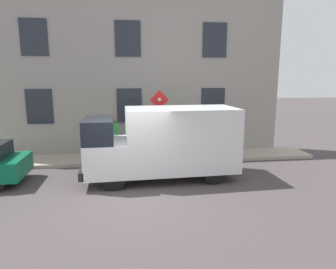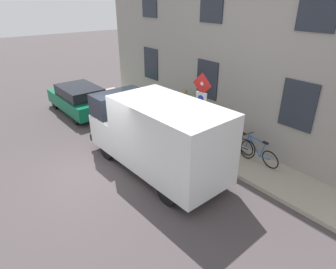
{
  "view_description": "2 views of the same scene",
  "coord_description": "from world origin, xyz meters",
  "px_view_note": "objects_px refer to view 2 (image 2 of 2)",
  "views": [
    {
      "loc": [
        -8.58,
        0.06,
        3.54
      ],
      "look_at": [
        2.81,
        -1.47,
        1.32
      ],
      "focal_mm": 31.86,
      "sensor_mm": 36.0,
      "label": 1
    },
    {
      "loc": [
        -3.38,
        -7.84,
        5.3
      ],
      "look_at": [
        2.2,
        -0.86,
        0.99
      ],
      "focal_mm": 30.74,
      "sensor_mm": 36.0,
      "label": 2
    }
  ],
  "objects_px": {
    "sign_post_stacked": "(201,102)",
    "pedestrian": "(184,107)",
    "bicycle_red": "(218,134)",
    "bicycle_blue": "(258,152)",
    "litter_bin": "(177,125)",
    "parked_hatchback": "(79,99)",
    "delivery_van": "(157,134)",
    "bicycle_black": "(237,143)"
  },
  "relations": [
    {
      "from": "sign_post_stacked",
      "to": "pedestrian",
      "type": "xyz_separation_m",
      "value": [
        0.89,
        1.87,
        -0.93
      ]
    },
    {
      "from": "bicycle_red",
      "to": "pedestrian",
      "type": "distance_m",
      "value": 2.01
    },
    {
      "from": "bicycle_blue",
      "to": "litter_bin",
      "type": "bearing_deg",
      "value": 18.71
    },
    {
      "from": "parked_hatchback",
      "to": "litter_bin",
      "type": "relative_size",
      "value": 4.47
    },
    {
      "from": "pedestrian",
      "to": "litter_bin",
      "type": "bearing_deg",
      "value": -76.28
    },
    {
      "from": "delivery_van",
      "to": "bicycle_black",
      "type": "bearing_deg",
      "value": -111.56
    },
    {
      "from": "parked_hatchback",
      "to": "pedestrian",
      "type": "xyz_separation_m",
      "value": [
        2.65,
        -4.81,
        0.34
      ]
    },
    {
      "from": "bicycle_black",
      "to": "bicycle_red",
      "type": "height_order",
      "value": "same"
    },
    {
      "from": "parked_hatchback",
      "to": "bicycle_blue",
      "type": "bearing_deg",
      "value": -163.07
    },
    {
      "from": "sign_post_stacked",
      "to": "delivery_van",
      "type": "relative_size",
      "value": 0.51
    },
    {
      "from": "delivery_van",
      "to": "bicycle_red",
      "type": "relative_size",
      "value": 3.15
    },
    {
      "from": "bicycle_blue",
      "to": "parked_hatchback",
      "type": "bearing_deg",
      "value": 22.53
    },
    {
      "from": "parked_hatchback",
      "to": "bicycle_black",
      "type": "distance_m",
      "value": 8.11
    },
    {
      "from": "bicycle_black",
      "to": "bicycle_red",
      "type": "xyz_separation_m",
      "value": [
        -0.0,
        0.9,
        0.0
      ]
    },
    {
      "from": "pedestrian",
      "to": "bicycle_blue",
      "type": "bearing_deg",
      "value": -16.15
    },
    {
      "from": "bicycle_blue",
      "to": "bicycle_red",
      "type": "relative_size",
      "value": 1.0
    },
    {
      "from": "parked_hatchback",
      "to": "bicycle_black",
      "type": "bearing_deg",
      "value": -161.16
    },
    {
      "from": "delivery_van",
      "to": "bicycle_black",
      "type": "xyz_separation_m",
      "value": [
        2.85,
        -1.01,
        -0.82
      ]
    },
    {
      "from": "bicycle_black",
      "to": "sign_post_stacked",
      "type": "bearing_deg",
      "value": 49.6
    },
    {
      "from": "bicycle_black",
      "to": "pedestrian",
      "type": "height_order",
      "value": "pedestrian"
    },
    {
      "from": "delivery_van",
      "to": "sign_post_stacked",
      "type": "bearing_deg",
      "value": -93.31
    },
    {
      "from": "bicycle_black",
      "to": "pedestrian",
      "type": "xyz_separation_m",
      "value": [
        -0.05,
        2.83,
        0.56
      ]
    },
    {
      "from": "delivery_van",
      "to": "litter_bin",
      "type": "xyz_separation_m",
      "value": [
        2.05,
        1.38,
        -0.74
      ]
    },
    {
      "from": "parked_hatchback",
      "to": "litter_bin",
      "type": "xyz_separation_m",
      "value": [
        1.9,
        -5.26,
        -0.14
      ]
    },
    {
      "from": "sign_post_stacked",
      "to": "bicycle_red",
      "type": "height_order",
      "value": "sign_post_stacked"
    },
    {
      "from": "delivery_van",
      "to": "bicycle_black",
      "type": "relative_size",
      "value": 3.15
    },
    {
      "from": "parked_hatchback",
      "to": "pedestrian",
      "type": "bearing_deg",
      "value": -151.8
    },
    {
      "from": "sign_post_stacked",
      "to": "litter_bin",
      "type": "distance_m",
      "value": 2.01
    },
    {
      "from": "bicycle_blue",
      "to": "bicycle_black",
      "type": "xyz_separation_m",
      "value": [
        0.0,
        0.9,
        0.0
      ]
    },
    {
      "from": "delivery_van",
      "to": "bicycle_blue",
      "type": "bearing_deg",
      "value": -125.87
    },
    {
      "from": "pedestrian",
      "to": "sign_post_stacked",
      "type": "bearing_deg",
      "value": -42.42
    },
    {
      "from": "delivery_van",
      "to": "parked_hatchback",
      "type": "height_order",
      "value": "delivery_van"
    },
    {
      "from": "litter_bin",
      "to": "parked_hatchback",
      "type": "bearing_deg",
      "value": 109.86
    },
    {
      "from": "bicycle_blue",
      "to": "delivery_van",
      "type": "bearing_deg",
      "value": 61.23
    },
    {
      "from": "bicycle_blue",
      "to": "litter_bin",
      "type": "distance_m",
      "value": 3.38
    },
    {
      "from": "bicycle_black",
      "to": "pedestrian",
      "type": "relative_size",
      "value": 1.0
    },
    {
      "from": "bicycle_black",
      "to": "litter_bin",
      "type": "relative_size",
      "value": 1.91
    },
    {
      "from": "delivery_van",
      "to": "bicycle_red",
      "type": "bearing_deg",
      "value": -94.28
    },
    {
      "from": "delivery_van",
      "to": "litter_bin",
      "type": "distance_m",
      "value": 2.58
    },
    {
      "from": "sign_post_stacked",
      "to": "bicycle_black",
      "type": "distance_m",
      "value": 2.01
    },
    {
      "from": "delivery_van",
      "to": "parked_hatchback",
      "type": "distance_m",
      "value": 6.67
    },
    {
      "from": "pedestrian",
      "to": "litter_bin",
      "type": "height_order",
      "value": "pedestrian"
    }
  ]
}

